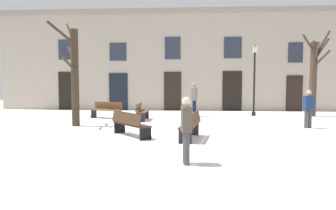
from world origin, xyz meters
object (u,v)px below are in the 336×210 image
at_px(bench_back_to_back_right, 191,125).
at_px(person_strolling, 194,98).
at_px(person_by_shop_door, 186,127).
at_px(person_crossing_plaza, 308,107).
at_px(tree_foreground, 74,74).
at_px(bench_near_center_tree, 130,124).
at_px(tree_left_of_center, 314,75).
at_px(streetlamp, 254,72).
at_px(bench_far_corner, 142,111).
at_px(bench_back_to_back_left, 107,110).

distance_m(bench_back_to_back_right, person_strolling, 6.64).
distance_m(person_by_shop_door, person_crossing_plaza, 7.78).
distance_m(tree_foreground, person_by_shop_door, 7.81).
bearing_deg(bench_near_center_tree, tree_left_of_center, -91.71).
bearing_deg(tree_foreground, streetlamp, 27.96).
bearing_deg(tree_left_of_center, person_by_shop_door, -122.51).
bearing_deg(person_crossing_plaza, bench_back_to_back_right, 14.30).
relative_size(bench_far_corner, person_crossing_plaza, 1.00).
xyz_separation_m(tree_foreground, person_strolling, (5.11, 3.80, -1.19)).
xyz_separation_m(tree_left_of_center, bench_back_to_back_right, (-6.54, -7.24, -1.76)).
distance_m(bench_back_to_back_left, person_by_shop_door, 9.78).
bearing_deg(bench_far_corner, streetlamp, -67.47).
bearing_deg(person_crossing_plaza, bench_far_corner, -32.77).
bearing_deg(person_strolling, bench_far_corner, -37.81).
bearing_deg(bench_back_to_back_left, bench_far_corner, -4.17).
height_order(bench_back_to_back_left, person_strolling, person_strolling).
relative_size(bench_back_to_back_right, bench_far_corner, 1.17).
bearing_deg(bench_back_to_back_right, bench_near_center_tree, -91.49).
bearing_deg(bench_back_to_back_right, streetlamp, 163.80).
xyz_separation_m(streetlamp, bench_near_center_tree, (-5.53, -6.84, -1.90)).
bearing_deg(person_by_shop_door, person_crossing_plaza, -47.11).
bearing_deg(streetlamp, bench_near_center_tree, -128.93).
xyz_separation_m(bench_back_to_back_right, person_crossing_plaza, (4.76, 2.84, 0.38)).
relative_size(tree_foreground, bench_near_center_tree, 2.52).
relative_size(tree_left_of_center, person_by_shop_door, 2.92).
bearing_deg(bench_back_to_back_left, bench_near_center_tree, -51.07).
height_order(tree_left_of_center, bench_back_to_back_left, tree_left_of_center).
bearing_deg(person_by_shop_door, streetlamp, -26.94).
relative_size(tree_foreground, person_by_shop_door, 2.84).
distance_m(bench_back_to_back_right, person_by_shop_door, 3.24).
bearing_deg(person_crossing_plaza, tree_left_of_center, -128.53).
bearing_deg(tree_foreground, bench_far_corner, 39.48).
relative_size(streetlamp, bench_back_to_back_left, 2.30).
bearing_deg(bench_back_to_back_right, bench_far_corner, -145.22).
bearing_deg(bench_back_to_back_left, bench_back_to_back_right, -36.33).
distance_m(bench_near_center_tree, person_strolling, 6.66).
height_order(person_strolling, person_by_shop_door, person_strolling).
xyz_separation_m(tree_foreground, bench_far_corner, (2.55, 2.10, -1.77)).
xyz_separation_m(tree_left_of_center, person_crossing_plaza, (-1.78, -4.40, -1.38)).
xyz_separation_m(streetlamp, bench_back_to_back_right, (-3.42, -7.24, -1.87)).
relative_size(tree_foreground, person_strolling, 2.49).
height_order(bench_near_center_tree, bench_far_corner, bench_near_center_tree).
relative_size(streetlamp, bench_far_corner, 2.47).
xyz_separation_m(tree_foreground, bench_back_to_back_left, (0.65, 2.82, -1.78)).
relative_size(tree_foreground, person_crossing_plaza, 2.89).
distance_m(tree_foreground, person_crossing_plaza, 9.77).
xyz_separation_m(bench_back_to_back_right, bench_far_corner, (-2.37, 4.92, -0.04)).
distance_m(tree_left_of_center, bench_back_to_back_right, 9.92).
bearing_deg(tree_left_of_center, bench_back_to_back_left, -171.54).
xyz_separation_m(bench_near_center_tree, bench_back_to_back_left, (-2.16, 5.24, -0.02)).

